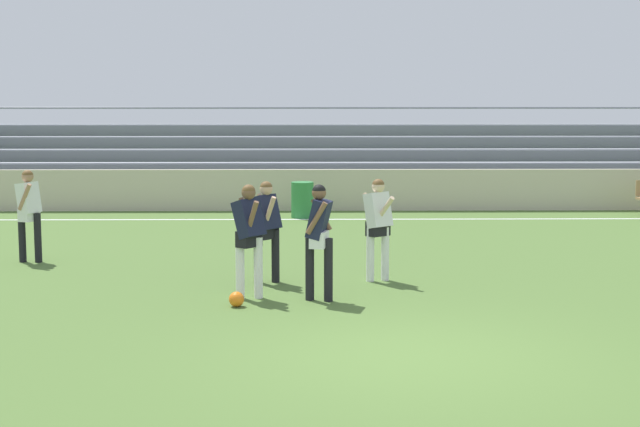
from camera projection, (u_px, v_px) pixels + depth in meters
The scene contains 11 objects.
ground_plane at pixel (411, 355), 10.80m from camera, with size 160.00×160.00×0.00m, color #4C6B30.
field_line_sideline at pixel (356, 219), 22.84m from camera, with size 44.00×0.12×0.01m, color white.
sideline_wall at pixel (353, 190), 24.58m from camera, with size 48.00×0.16×1.09m, color beige.
bleacher_stand at pixel (330, 160), 27.58m from camera, with size 24.30×4.24×2.68m.
trash_bin at pixel (302, 200), 23.12m from camera, with size 0.56×0.56×0.89m, color #2D7F3D.
player_dark_overlapping at pixel (249, 231), 13.73m from camera, with size 0.54×0.61×1.71m.
player_dark_challenging at pixel (319, 231), 13.58m from camera, with size 0.43×0.55×1.72m.
player_white_pressing_high at pixel (29, 207), 16.79m from camera, with size 0.42×0.60×1.68m.
player_dark_dropping_back at pixel (266, 223), 14.93m from camera, with size 0.52×0.63×1.65m.
player_white_wide_left at pixel (378, 220), 15.06m from camera, with size 0.51×0.70×1.67m.
soccer_ball at pixel (237, 299), 13.29m from camera, with size 0.22×0.22×0.22m, color orange.
Camera 1 is at (-1.21, -10.50, 2.97)m, focal length 52.23 mm.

